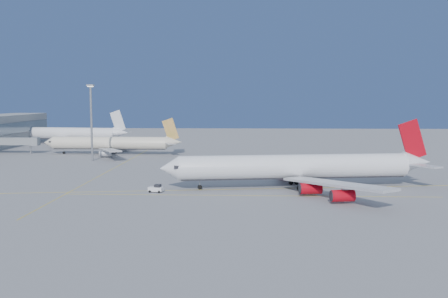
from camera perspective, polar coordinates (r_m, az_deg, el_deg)
ground at (r=133.54m, az=0.90°, el=-4.16°), size 500.00×500.00×0.00m
jet_bridge at (r=225.90m, az=-22.92°, el=0.81°), size 23.60×3.60×6.90m
taxiway_lines at (r=140.91m, az=-5.04°, el=-3.65°), size 118.86×140.00×0.02m
airliner_virgin at (r=131.02m, az=8.67°, el=-2.05°), size 72.00×64.08×17.80m
airliner_etihad at (r=211.01m, az=-12.62°, el=0.65°), size 58.06×53.73×15.18m
airliner_third at (r=265.68m, az=-17.43°, el=1.71°), size 64.73×59.31×17.36m
pushback_tug at (r=124.68m, az=-7.76°, el=-4.50°), size 3.83×2.78×1.99m
light_mast at (r=190.45m, az=-14.93°, el=3.67°), size 2.43×2.43×28.15m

